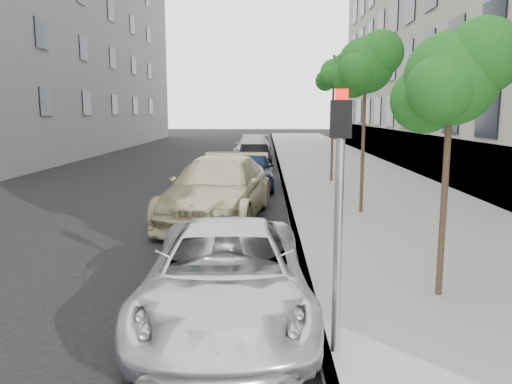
{
  "coord_description": "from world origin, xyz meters",
  "views": [
    {
      "loc": [
        0.45,
        -6.08,
        3.0
      ],
      "look_at": [
        0.28,
        3.14,
        1.5
      ],
      "focal_mm": 35.0,
      "sensor_mm": 36.0,
      "label": 1
    }
  ],
  "objects_px": {
    "tree_mid": "(367,65)",
    "signal_pole": "(339,192)",
    "suv": "(218,189)",
    "tree_far": "(334,73)",
    "sedan_blue": "(251,169)",
    "sedan_black": "(255,156)",
    "sedan_rear": "(253,147)",
    "minivan": "(226,275)",
    "tree_near": "(453,78)"
  },
  "relations": [
    {
      "from": "sedan_blue",
      "to": "sedan_rear",
      "type": "distance_m",
      "value": 12.02
    },
    {
      "from": "minivan",
      "to": "sedan_black",
      "type": "xyz_separation_m",
      "value": [
        0.0,
        19.43,
        -0.05
      ]
    },
    {
      "from": "tree_far",
      "to": "minivan",
      "type": "relative_size",
      "value": 1.04
    },
    {
      "from": "sedan_blue",
      "to": "sedan_rear",
      "type": "height_order",
      "value": "sedan_rear"
    },
    {
      "from": "tree_mid",
      "to": "minivan",
      "type": "bearing_deg",
      "value": -114.65
    },
    {
      "from": "tree_mid",
      "to": "suv",
      "type": "height_order",
      "value": "tree_mid"
    },
    {
      "from": "minivan",
      "to": "suv",
      "type": "bearing_deg",
      "value": 94.05
    },
    {
      "from": "signal_pole",
      "to": "minivan",
      "type": "xyz_separation_m",
      "value": [
        -1.4,
        1.19,
        -1.4
      ]
    },
    {
      "from": "tree_mid",
      "to": "tree_far",
      "type": "relative_size",
      "value": 0.98
    },
    {
      "from": "sedan_black",
      "to": "tree_mid",
      "type": "bearing_deg",
      "value": -81.95
    },
    {
      "from": "tree_mid",
      "to": "signal_pole",
      "type": "distance_m",
      "value": 8.93
    },
    {
      "from": "minivan",
      "to": "tree_far",
      "type": "bearing_deg",
      "value": 74.19
    },
    {
      "from": "tree_mid",
      "to": "suv",
      "type": "bearing_deg",
      "value": -173.78
    },
    {
      "from": "sedan_blue",
      "to": "sedan_black",
      "type": "distance_m",
      "value": 6.86
    },
    {
      "from": "tree_mid",
      "to": "signal_pole",
      "type": "relative_size",
      "value": 1.62
    },
    {
      "from": "tree_mid",
      "to": "sedan_black",
      "type": "xyz_separation_m",
      "value": [
        -3.33,
        12.18,
        -3.61
      ]
    },
    {
      "from": "tree_mid",
      "to": "minivan",
      "type": "height_order",
      "value": "tree_mid"
    },
    {
      "from": "signal_pole",
      "to": "sedan_rear",
      "type": "distance_m",
      "value": 25.86
    },
    {
      "from": "minivan",
      "to": "signal_pole",
      "type": "bearing_deg",
      "value": -42.69
    },
    {
      "from": "suv",
      "to": "tree_far",
      "type": "bearing_deg",
      "value": 67.04
    },
    {
      "from": "tree_near",
      "to": "suv",
      "type": "xyz_separation_m",
      "value": [
        -4.07,
        6.06,
        -2.61
      ]
    },
    {
      "from": "tree_far",
      "to": "signal_pole",
      "type": "height_order",
      "value": "tree_far"
    },
    {
      "from": "tree_mid",
      "to": "sedan_black",
      "type": "bearing_deg",
      "value": 105.28
    },
    {
      "from": "minivan",
      "to": "sedan_black",
      "type": "relative_size",
      "value": 1.28
    },
    {
      "from": "tree_mid",
      "to": "suv",
      "type": "xyz_separation_m",
      "value": [
        -4.07,
        -0.44,
        -3.38
      ]
    },
    {
      "from": "tree_near",
      "to": "suv",
      "type": "bearing_deg",
      "value": 123.93
    },
    {
      "from": "tree_near",
      "to": "sedan_rear",
      "type": "distance_m",
      "value": 24.25
    },
    {
      "from": "tree_mid",
      "to": "sedan_rear",
      "type": "distance_m",
      "value": 18.03
    },
    {
      "from": "tree_mid",
      "to": "tree_far",
      "type": "height_order",
      "value": "tree_far"
    },
    {
      "from": "signal_pole",
      "to": "minivan",
      "type": "bearing_deg",
      "value": 151.1
    },
    {
      "from": "minivan",
      "to": "sedan_rear",
      "type": "bearing_deg",
      "value": 88.27
    },
    {
      "from": "tree_far",
      "to": "minivan",
      "type": "bearing_deg",
      "value": -103.6
    },
    {
      "from": "sedan_black",
      "to": "suv",
      "type": "bearing_deg",
      "value": -100.61
    },
    {
      "from": "tree_near",
      "to": "tree_mid",
      "type": "height_order",
      "value": "tree_mid"
    },
    {
      "from": "minivan",
      "to": "sedan_blue",
      "type": "xyz_separation_m",
      "value": [
        0.0,
        12.57,
        0.06
      ]
    },
    {
      "from": "tree_near",
      "to": "sedan_black",
      "type": "height_order",
      "value": "tree_near"
    },
    {
      "from": "tree_far",
      "to": "sedan_rear",
      "type": "height_order",
      "value": "tree_far"
    },
    {
      "from": "signal_pole",
      "to": "sedan_rear",
      "type": "relative_size",
      "value": 0.59
    },
    {
      "from": "sedan_blue",
      "to": "sedan_black",
      "type": "bearing_deg",
      "value": 89.52
    },
    {
      "from": "tree_near",
      "to": "minivan",
      "type": "distance_m",
      "value": 4.41
    },
    {
      "from": "tree_near",
      "to": "sedan_blue",
      "type": "bearing_deg",
      "value": 105.72
    },
    {
      "from": "sedan_blue",
      "to": "sedan_rear",
      "type": "xyz_separation_m",
      "value": [
        -0.21,
        12.02,
        0.02
      ]
    },
    {
      "from": "minivan",
      "to": "suv",
      "type": "xyz_separation_m",
      "value": [
        -0.75,
        6.8,
        0.18
      ]
    },
    {
      "from": "tree_mid",
      "to": "sedan_blue",
      "type": "xyz_separation_m",
      "value": [
        -3.33,
        5.32,
        -3.5
      ]
    },
    {
      "from": "tree_mid",
      "to": "minivan",
      "type": "distance_m",
      "value": 8.73
    },
    {
      "from": "sedan_blue",
      "to": "sedan_black",
      "type": "xyz_separation_m",
      "value": [
        0.0,
        6.86,
        -0.11
      ]
    },
    {
      "from": "tree_near",
      "to": "sedan_blue",
      "type": "distance_m",
      "value": 12.58
    },
    {
      "from": "tree_far",
      "to": "minivan",
      "type": "xyz_separation_m",
      "value": [
        -3.33,
        -13.75,
        -3.82
      ]
    },
    {
      "from": "sedan_rear",
      "to": "sedan_black",
      "type": "bearing_deg",
      "value": -85.4
    },
    {
      "from": "tree_mid",
      "to": "sedan_rear",
      "type": "bearing_deg",
      "value": 101.52
    }
  ]
}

